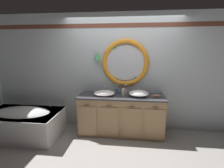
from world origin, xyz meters
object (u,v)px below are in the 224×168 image
at_px(toothbrush_holder_left, 118,91).
at_px(toothbrush_holder_right, 125,91).
at_px(folded_hand_towel, 156,96).
at_px(bathtub, 23,121).
at_px(sink_basin_left, 104,93).
at_px(sink_basin_right, 139,93).
at_px(soap_dispenser, 123,92).

relative_size(toothbrush_holder_left, toothbrush_holder_right, 1.00).
height_order(toothbrush_holder_right, folded_hand_towel, toothbrush_holder_right).
height_order(bathtub, sink_basin_left, sink_basin_left).
bearing_deg(sink_basin_left, folded_hand_towel, 0.59).
bearing_deg(folded_hand_towel, sink_basin_right, -178.23).
xyz_separation_m(bathtub, toothbrush_holder_left, (1.98, 0.55, 0.59)).
bearing_deg(toothbrush_holder_left, folded_hand_towel, -15.00).
xyz_separation_m(sink_basin_left, folded_hand_towel, (1.08, 0.01, -0.03)).
height_order(sink_basin_left, soap_dispenser, soap_dispenser).
bearing_deg(toothbrush_holder_left, sink_basin_right, -26.80).
xyz_separation_m(sink_basin_right, soap_dispenser, (-0.33, 0.05, 0.00)).
bearing_deg(toothbrush_holder_left, sink_basin_left, -139.91).
bearing_deg(sink_basin_left, sink_basin_right, 0.00).
bearing_deg(sink_basin_right, sink_basin_left, 180.00).
distance_m(toothbrush_holder_left, folded_hand_towel, 0.84).
distance_m(bathtub, soap_dispenser, 2.22).
bearing_deg(bathtub, sink_basin_left, 10.76).
bearing_deg(toothbrush_holder_right, soap_dispenser, -112.10).
height_order(sink_basin_left, toothbrush_holder_right, toothbrush_holder_right).
height_order(toothbrush_holder_left, toothbrush_holder_right, same).
bearing_deg(bathtub, sink_basin_right, 7.62).
xyz_separation_m(sink_basin_left, toothbrush_holder_left, (0.27, 0.23, 0.00)).
height_order(sink_basin_left, folded_hand_towel, sink_basin_left).
relative_size(sink_basin_right, toothbrush_holder_left, 1.89).
height_order(sink_basin_right, toothbrush_holder_left, toothbrush_holder_left).
relative_size(sink_basin_right, toothbrush_holder_right, 1.89).
distance_m(sink_basin_left, sink_basin_right, 0.72).
distance_m(soap_dispenser, folded_hand_towel, 0.69).
bearing_deg(toothbrush_holder_right, bathtub, -166.90).
relative_size(bathtub, folded_hand_towel, 10.68).
relative_size(toothbrush_holder_right, folded_hand_towel, 1.46).
distance_m(sink_basin_left, folded_hand_towel, 1.08).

